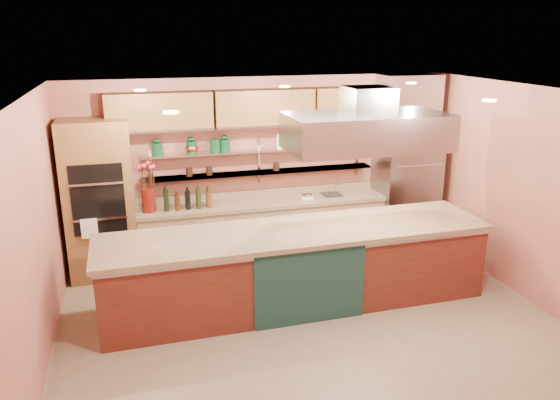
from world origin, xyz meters
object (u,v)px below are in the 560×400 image
object	(u,v)px
island	(296,267)
copper_kettle	(193,149)
kitchen_scale	(307,196)
flower_vase	(149,200)
refrigerator	(406,184)
green_canister	(215,146)

from	to	relation	value
island	copper_kettle	world-z (taller)	copper_kettle
kitchen_scale	copper_kettle	world-z (taller)	copper_kettle
kitchen_scale	copper_kettle	size ratio (longest dim) A/B	1.08
flower_vase	island	bearing A→B (deg)	-41.59
flower_vase	kitchen_scale	world-z (taller)	flower_vase
kitchen_scale	flower_vase	bearing A→B (deg)	178.15
refrigerator	flower_vase	world-z (taller)	refrigerator
refrigerator	kitchen_scale	xyz separation A→B (m)	(-1.71, 0.01, -0.07)
flower_vase	kitchen_scale	size ratio (longest dim) A/B	1.99
kitchen_scale	green_canister	bearing A→B (deg)	169.12
flower_vase	green_canister	distance (m)	1.27
island	flower_vase	distance (m)	2.44
island	flower_vase	bearing A→B (deg)	137.53
refrigerator	green_canister	size ratio (longest dim) A/B	11.17
copper_kettle	green_canister	distance (m)	0.34
island	kitchen_scale	xyz separation A→B (m)	(0.65, 1.57, 0.46)
refrigerator	flower_vase	bearing A→B (deg)	179.86
flower_vase	green_canister	size ratio (longest dim) A/B	1.84
refrigerator	kitchen_scale	distance (m)	1.71
island	refrigerator	bearing A→B (deg)	32.56
kitchen_scale	copper_kettle	xyz separation A→B (m)	(-1.72, 0.22, 0.80)
refrigerator	island	xyz separation A→B (m)	(-2.36, -1.56, -0.54)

